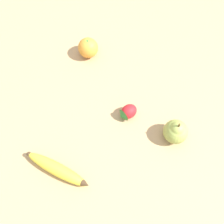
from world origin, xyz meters
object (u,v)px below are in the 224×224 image
Objects in this scene: banana at (58,169)px; pear at (176,131)px; strawberry at (128,112)px; orange at (88,48)px.

pear is at bearing 44.72° from banana.
pear is (-0.35, 0.09, 0.02)m from banana.
strawberry is (0.08, -0.13, -0.02)m from pear.
banana is 0.36m from pear.
orange is at bearing -81.76° from pear.
banana is at bearing 2.91° from strawberry.
orange is at bearing -99.88° from strawberry.
strawberry is at bearing -59.60° from pear.
pear is at bearing 98.24° from orange.
pear reaches higher than banana.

